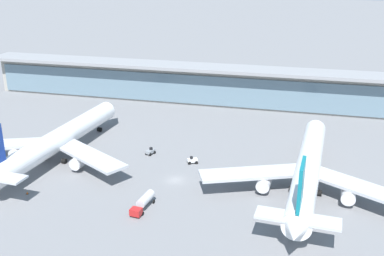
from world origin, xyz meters
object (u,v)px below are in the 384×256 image
Objects in this scene: service_truck_near_nose_grey at (150,151)px; safety_cone_alpha at (27,193)px; service_truck_mid_apron_red at (144,202)px; airliner_centre_stand at (308,170)px; service_truck_under_wing_white at (192,160)px; airliner_left_stand at (56,141)px.

service_truck_near_nose_grey is 4.68× the size of safety_cone_alpha.
service_truck_mid_apron_red is (8.64, -29.60, 0.83)m from service_truck_near_nose_grey.
airliner_centre_stand is 7.56× the size of service_truck_mid_apron_red.
airliner_centre_stand is 45.93m from service_truck_near_nose_grey.
service_truck_mid_apron_red is at bearing -73.73° from service_truck_near_nose_grey.
airliner_centre_stand reaches higher than service_truck_near_nose_grey.
airliner_centre_stand reaches higher than safety_cone_alpha.
service_truck_under_wing_white is (13.33, -3.06, 0.00)m from service_truck_near_nose_grey.
service_truck_under_wing_white is (37.58, 6.90, -4.71)m from airliner_left_stand.
service_truck_near_nose_grey and service_truck_under_wing_white have the same top height.
service_truck_near_nose_grey is at bearing 165.12° from airliner_centre_stand.
airliner_left_stand is at bearing 149.15° from service_truck_mid_apron_red.
service_truck_near_nose_grey is 0.99× the size of service_truck_under_wing_white.
service_truck_near_nose_grey is 30.85m from service_truck_mid_apron_red.
airliner_centre_stand is 95.08× the size of safety_cone_alpha.
airliner_left_stand reaches higher than service_truck_near_nose_grey.
airliner_left_stand is 95.10× the size of safety_cone_alpha.
airliner_left_stand is 20.05× the size of service_truck_under_wing_white.
airliner_centre_stand is at bearing 26.70° from service_truck_mid_apron_red.
service_truck_mid_apron_red is 29.63m from safety_cone_alpha.
airliner_left_stand and airliner_centre_stand have the same top height.
service_truck_near_nose_grey is (24.25, 9.96, -4.71)m from airliner_left_stand.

